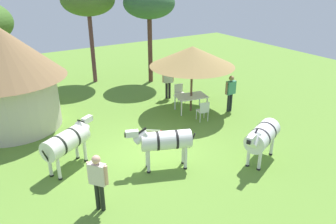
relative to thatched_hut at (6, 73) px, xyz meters
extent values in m
plane|color=olive|center=(3.86, -4.86, -2.34)|extent=(36.00, 36.00, 0.00)
cylinder|color=beige|center=(0.00, 0.00, -1.27)|extent=(3.71, 3.71, 2.15)
cone|color=olive|center=(0.00, 0.00, 0.83)|extent=(4.68, 4.68, 2.05)
cylinder|color=brown|center=(7.26, -2.51, -1.26)|extent=(0.10, 0.10, 2.16)
cone|color=olive|center=(7.26, -2.51, 0.26)|extent=(3.80, 3.80, 0.88)
cube|color=white|center=(7.26, -2.51, -1.62)|extent=(1.55, 1.14, 0.04)
cylinder|color=silver|center=(6.70, -2.01, -1.99)|extent=(0.06, 0.06, 0.70)
cylinder|color=silver|center=(7.96, -2.25, -1.99)|extent=(0.06, 0.06, 0.70)
cylinder|color=silver|center=(6.55, -2.77, -1.99)|extent=(0.06, 0.06, 0.70)
cylinder|color=silver|center=(7.82, -3.01, -1.99)|extent=(0.06, 0.06, 0.70)
cube|color=white|center=(7.42, -1.37, -1.89)|extent=(0.49, 0.48, 0.04)
cube|color=white|center=(7.44, -1.18, -1.67)|extent=(0.44, 0.10, 0.45)
cylinder|color=white|center=(7.58, -1.57, -2.12)|extent=(0.04, 0.04, 0.45)
cylinder|color=white|center=(7.21, -1.52, -2.12)|extent=(0.04, 0.04, 0.45)
cylinder|color=white|center=(7.63, -1.21, -2.12)|extent=(0.04, 0.04, 0.45)
cylinder|color=white|center=(7.26, -1.16, -2.12)|extent=(0.04, 0.04, 0.45)
cube|color=silver|center=(7.06, -3.65, -1.89)|extent=(0.51, 0.49, 0.04)
cube|color=silver|center=(7.02, -3.83, -1.67)|extent=(0.44, 0.12, 0.45)
cylinder|color=silver|center=(6.90, -3.44, -2.12)|extent=(0.04, 0.04, 0.45)
cylinder|color=silver|center=(7.27, -3.50, -2.12)|extent=(0.04, 0.04, 0.45)
cylinder|color=silver|center=(6.84, -3.79, -2.12)|extent=(0.04, 0.04, 0.45)
cylinder|color=silver|center=(7.21, -3.86, -2.12)|extent=(0.04, 0.04, 0.45)
cylinder|color=black|center=(8.67, -3.51, -1.91)|extent=(0.13, 0.13, 0.86)
cylinder|color=black|center=(8.82, -3.51, -1.91)|extent=(0.13, 0.13, 0.86)
cube|color=#428E6D|center=(8.75, -3.51, -1.18)|extent=(0.48, 0.24, 0.61)
cylinder|color=#96724F|center=(8.48, -3.52, -1.16)|extent=(0.09, 0.09, 0.57)
cylinder|color=#96724F|center=(9.01, -3.50, -1.16)|extent=(0.09, 0.09, 0.57)
sphere|color=#96724F|center=(8.75, -3.51, -0.73)|extent=(0.23, 0.23, 0.23)
cylinder|color=black|center=(7.13, -0.56, -1.92)|extent=(0.12, 0.12, 0.85)
cylinder|color=black|center=(7.27, -0.60, -1.92)|extent=(0.12, 0.12, 0.85)
cube|color=silver|center=(7.20, -0.58, -1.19)|extent=(0.50, 0.34, 0.60)
cylinder|color=beige|center=(6.95, -0.50, -1.17)|extent=(0.09, 0.09, 0.57)
cylinder|color=beige|center=(7.45, -0.66, -1.17)|extent=(0.09, 0.09, 0.57)
sphere|color=beige|center=(7.20, -0.58, -0.75)|extent=(0.23, 0.23, 0.23)
cylinder|color=black|center=(1.09, -6.76, -1.91)|extent=(0.13, 0.13, 0.86)
cylinder|color=black|center=(1.19, -6.88, -1.91)|extent=(0.13, 0.13, 0.86)
cube|color=beige|center=(1.14, -6.82, -1.18)|extent=(0.46, 0.50, 0.61)
cylinder|color=#E4A88C|center=(0.98, -6.61, -1.16)|extent=(0.09, 0.09, 0.57)
cylinder|color=#E4A88C|center=(1.31, -7.02, -1.16)|extent=(0.09, 0.09, 0.57)
sphere|color=#E4A88C|center=(1.14, -6.82, -0.74)|extent=(0.23, 0.23, 0.23)
cube|color=#D4433C|center=(4.44, -4.03, -2.12)|extent=(0.74, 0.75, 0.03)
cube|color=white|center=(4.28, -4.25, -1.88)|extent=(0.72, 0.71, 0.38)
cube|color=beige|center=(4.20, -3.92, -2.23)|extent=(0.39, 0.51, 0.22)
cube|color=beige|center=(4.62, -4.23, -2.23)|extent=(0.39, 0.51, 0.22)
cylinder|color=silver|center=(3.75, -6.02, -1.30)|extent=(1.73, 1.16, 0.61)
cylinder|color=black|center=(4.05, -6.14, -1.30)|extent=(0.30, 0.61, 0.62)
cylinder|color=black|center=(3.48, -5.91, -1.30)|extent=(0.30, 0.61, 0.62)
cylinder|color=silver|center=(3.00, -5.72, -1.12)|extent=(0.59, 0.45, 0.48)
cube|color=silver|center=(2.74, -5.62, -0.96)|extent=(0.44, 0.31, 0.20)
cube|color=black|center=(2.57, -5.55, -0.99)|extent=(0.16, 0.16, 0.12)
cube|color=black|center=(3.00, -5.72, -0.92)|extent=(0.36, 0.17, 0.28)
cylinder|color=silver|center=(3.12, -5.95, -1.93)|extent=(0.11, 0.11, 0.81)
cylinder|color=black|center=(3.12, -5.95, -2.31)|extent=(0.13, 0.13, 0.06)
cylinder|color=silver|center=(3.24, -5.64, -1.93)|extent=(0.11, 0.11, 0.81)
cylinder|color=black|center=(3.24, -5.64, -2.31)|extent=(0.13, 0.13, 0.06)
cylinder|color=silver|center=(4.26, -6.40, -1.93)|extent=(0.11, 0.11, 0.81)
cylinder|color=black|center=(4.26, -6.40, -2.31)|extent=(0.13, 0.13, 0.06)
cylinder|color=silver|center=(4.38, -6.09, -1.93)|extent=(0.11, 0.11, 0.81)
cylinder|color=black|center=(4.38, -6.09, -2.31)|extent=(0.13, 0.13, 0.06)
cylinder|color=black|center=(4.55, -6.33, -1.40)|extent=(0.24, 0.13, 0.53)
cylinder|color=silver|center=(0.99, -4.34, -1.33)|extent=(1.72, 1.40, 0.67)
cylinder|color=black|center=(0.71, -4.51, -1.33)|extent=(0.42, 0.63, 0.69)
cylinder|color=black|center=(1.23, -4.20, -1.33)|extent=(0.42, 0.63, 0.69)
cylinder|color=silver|center=(1.68, -3.93, -1.15)|extent=(0.62, 0.54, 0.51)
cube|color=silver|center=(1.92, -3.79, -0.99)|extent=(0.44, 0.36, 0.20)
cube|color=black|center=(2.07, -3.70, -1.02)|extent=(0.16, 0.16, 0.12)
cube|color=black|center=(1.68, -3.93, -0.95)|extent=(0.34, 0.22, 0.28)
cylinder|color=silver|center=(1.42, -3.87, -1.96)|extent=(0.11, 0.11, 0.76)
cylinder|color=black|center=(1.42, -3.87, -2.31)|extent=(0.13, 0.13, 0.06)
cylinder|color=silver|center=(1.60, -4.19, -1.96)|extent=(0.11, 0.11, 0.76)
cylinder|color=black|center=(1.60, -4.19, -2.31)|extent=(0.13, 0.13, 0.06)
cylinder|color=silver|center=(0.37, -4.50, -1.96)|extent=(0.11, 0.11, 0.76)
cylinder|color=black|center=(0.37, -4.50, -2.31)|extent=(0.13, 0.13, 0.06)
cylinder|color=silver|center=(0.56, -4.81, -1.96)|extent=(0.11, 0.11, 0.76)
cylinder|color=black|center=(0.56, -4.81, -2.31)|extent=(0.13, 0.13, 0.06)
cylinder|color=black|center=(0.25, -4.78, -1.43)|extent=(0.23, 0.16, 0.53)
cylinder|color=silver|center=(6.75, -7.33, -1.37)|extent=(1.71, 1.26, 0.71)
cylinder|color=black|center=(7.04, -7.21, -1.37)|extent=(0.35, 0.70, 0.72)
cylinder|color=black|center=(6.50, -7.43, -1.37)|extent=(0.35, 0.70, 0.72)
cylinder|color=silver|center=(6.04, -7.63, -1.19)|extent=(0.63, 0.51, 0.52)
cube|color=silver|center=(5.78, -7.74, -1.03)|extent=(0.44, 0.32, 0.20)
cube|color=black|center=(5.61, -7.81, -1.06)|extent=(0.16, 0.16, 0.12)
cube|color=black|center=(6.04, -7.63, -0.99)|extent=(0.35, 0.18, 0.28)
cylinder|color=silver|center=(6.29, -7.73, -1.99)|extent=(0.11, 0.11, 0.70)
cylinder|color=black|center=(6.29, -7.73, -2.31)|extent=(0.13, 0.13, 0.06)
cylinder|color=silver|center=(6.13, -7.38, -1.99)|extent=(0.11, 0.11, 0.70)
cylinder|color=black|center=(6.13, -7.38, -2.31)|extent=(0.13, 0.13, 0.06)
cylinder|color=silver|center=(7.37, -7.28, -1.99)|extent=(0.11, 0.11, 0.70)
cylinder|color=black|center=(7.37, -7.28, -2.31)|extent=(0.13, 0.13, 0.06)
cylinder|color=silver|center=(7.22, -6.92, -1.99)|extent=(0.11, 0.11, 0.70)
cylinder|color=black|center=(7.22, -6.92, -2.31)|extent=(0.13, 0.13, 0.06)
cylinder|color=black|center=(7.52, -7.01, -1.47)|extent=(0.24, 0.14, 0.53)
cylinder|color=#553029|center=(7.80, 2.34, -0.51)|extent=(0.26, 0.26, 3.67)
ellipsoid|color=#325B36|center=(7.80, 2.34, 2.11)|extent=(2.82, 2.82, 1.69)
cylinder|color=brown|center=(4.98, 4.05, -0.43)|extent=(0.23, 0.23, 3.83)
camera|label=1|loc=(-1.04, -13.85, 3.71)|focal=34.61mm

